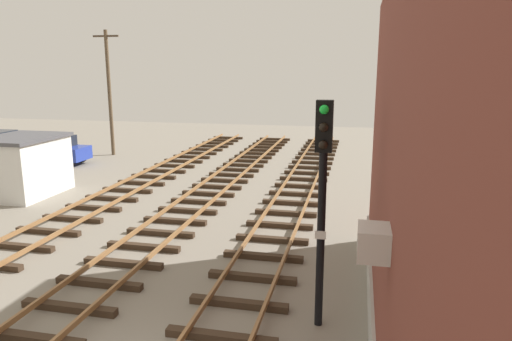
{
  "coord_description": "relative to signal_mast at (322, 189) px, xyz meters",
  "views": [
    {
      "loc": [
        3.68,
        -6.47,
        5.79
      ],
      "look_at": [
        -0.22,
        11.24,
        1.83
      ],
      "focal_mm": 32.79,
      "sensor_mm": 36.0,
      "label": 1
    }
  ],
  "objects": [
    {
      "name": "control_hut",
      "position": [
        -14.42,
        8.51,
        -1.86
      ],
      "size": [
        3.0,
        3.8,
        2.76
      ],
      "color": "silver",
      "rests_on": "ground"
    },
    {
      "name": "parked_car_blue",
      "position": [
        -17.59,
        15.15,
        -2.34
      ],
      "size": [
        4.2,
        2.04,
        1.76
      ],
      "color": "#23389E",
      "rests_on": "ground"
    },
    {
      "name": "utility_pole_far",
      "position": [
        -15.65,
        18.87,
        1.08
      ],
      "size": [
        1.8,
        0.24,
        8.26
      ],
      "color": "brown",
      "rests_on": "ground"
    },
    {
      "name": "signal_mast",
      "position": [
        0.0,
        0.0,
        0.0
      ],
      "size": [
        0.36,
        0.4,
        5.15
      ],
      "color": "black",
      "rests_on": "ground"
    }
  ]
}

